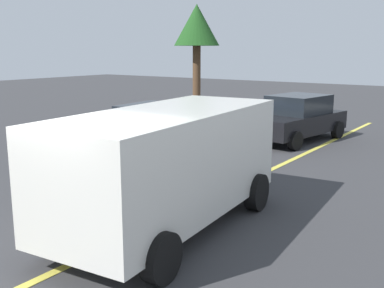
# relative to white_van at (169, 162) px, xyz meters

# --- Properties ---
(ground_plane) EXTENTS (80.00, 80.00, 0.00)m
(ground_plane) POSITION_rel_white_van_xyz_m (-1.90, 0.33, -1.27)
(ground_plane) COLOR #38383A
(lane_marking_centre) EXTENTS (28.00, 0.16, 0.01)m
(lane_marking_centre) POSITION_rel_white_van_xyz_m (1.10, 0.33, -1.26)
(lane_marking_centre) COLOR #E0D14C
(white_van) EXTENTS (5.36, 2.65, 2.20)m
(white_van) POSITION_rel_white_van_xyz_m (0.00, 0.00, 0.00)
(white_van) COLOR silver
(white_van) RESTS_ON ground_plane
(car_black_far_lane) EXTENTS (4.55, 2.61, 1.64)m
(car_black_far_lane) POSITION_rel_white_van_xyz_m (9.36, 1.49, -0.45)
(car_black_far_lane) COLOR black
(car_black_far_lane) RESTS_ON ground_plane
(car_blue_mid_road) EXTENTS (3.97, 2.29, 1.66)m
(car_blue_mid_road) POSITION_rel_white_van_xyz_m (4.20, 3.76, -0.44)
(car_blue_mid_road) COLOR #2D479E
(car_blue_mid_road) RESTS_ON ground_plane
(tree_left_verge) EXTENTS (2.17, 2.17, 5.35)m
(tree_left_verge) POSITION_rel_white_van_xyz_m (12.18, 7.83, 2.98)
(tree_left_verge) COLOR #513823
(tree_left_verge) RESTS_ON ground_plane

